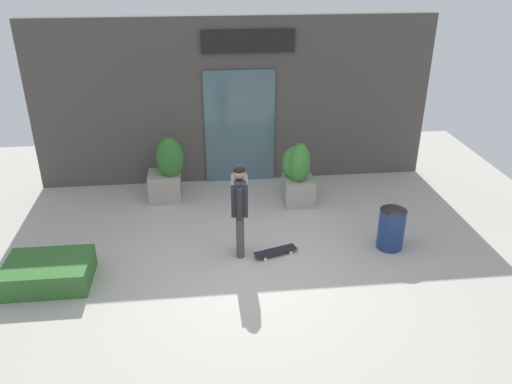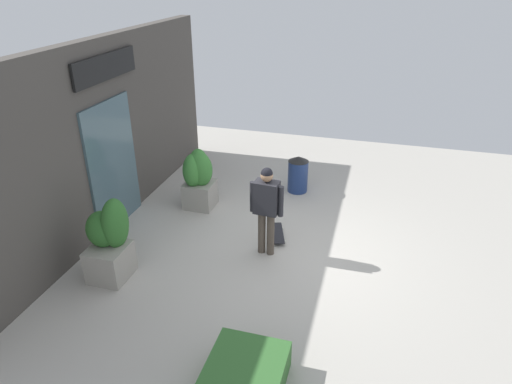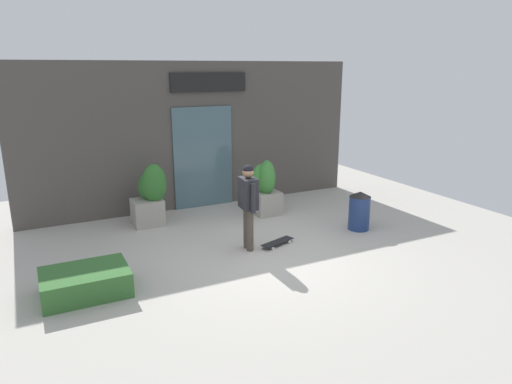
# 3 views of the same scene
# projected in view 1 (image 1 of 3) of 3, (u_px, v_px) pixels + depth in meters

# --- Properties ---
(ground_plane) EXTENTS (12.00, 12.00, 0.00)m
(ground_plane) POSITION_uv_depth(u_px,v_px,m) (252.00, 267.00, 8.14)
(ground_plane) COLOR #B2ADA3
(building_facade) EXTENTS (8.17, 0.31, 3.42)m
(building_facade) POSITION_uv_depth(u_px,v_px,m) (234.00, 102.00, 10.54)
(building_facade) COLOR #4C4742
(building_facade) RESTS_ON ground_plane
(skateboarder) EXTENTS (0.29, 0.58, 1.61)m
(skateboarder) POSITION_uv_depth(u_px,v_px,m) (240.00, 202.00, 8.05)
(skateboarder) COLOR #4C4238
(skateboarder) RESTS_ON ground_plane
(skateboard) EXTENTS (0.75, 0.41, 0.08)m
(skateboard) POSITION_uv_depth(u_px,v_px,m) (276.00, 251.00, 8.44)
(skateboard) COLOR black
(skateboard) RESTS_ON ground_plane
(planter_box_left) EXTENTS (0.73, 0.65, 1.34)m
(planter_box_left) POSITION_uv_depth(u_px,v_px,m) (167.00, 170.00, 10.06)
(planter_box_left) COLOR gray
(planter_box_left) RESTS_ON ground_plane
(planter_box_right) EXTENTS (0.62, 0.59, 1.26)m
(planter_box_right) POSITION_uv_depth(u_px,v_px,m) (298.00, 171.00, 9.88)
(planter_box_right) COLOR gray
(planter_box_right) RESTS_ON ground_plane
(trash_bin) EXTENTS (0.45, 0.45, 0.82)m
(trash_bin) POSITION_uv_depth(u_px,v_px,m) (392.00, 226.00, 8.50)
(trash_bin) COLOR navy
(trash_bin) RESTS_ON ground_plane
(hedge_ledge) EXTENTS (1.25, 0.90, 0.38)m
(hedge_ledge) POSITION_uv_depth(u_px,v_px,m) (49.00, 272.00, 7.68)
(hedge_ledge) COLOR #33662D
(hedge_ledge) RESTS_ON ground_plane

